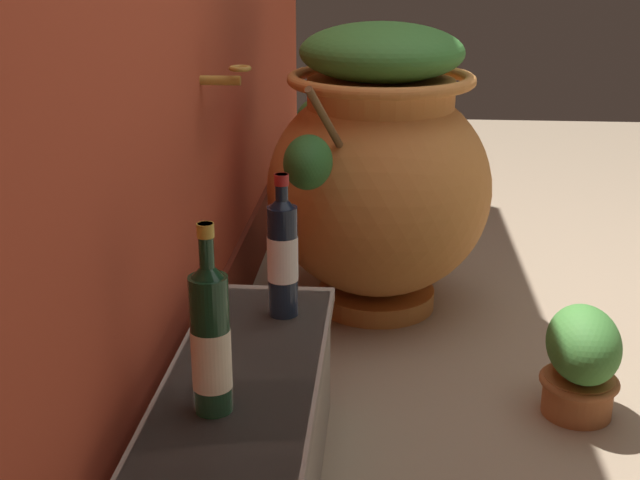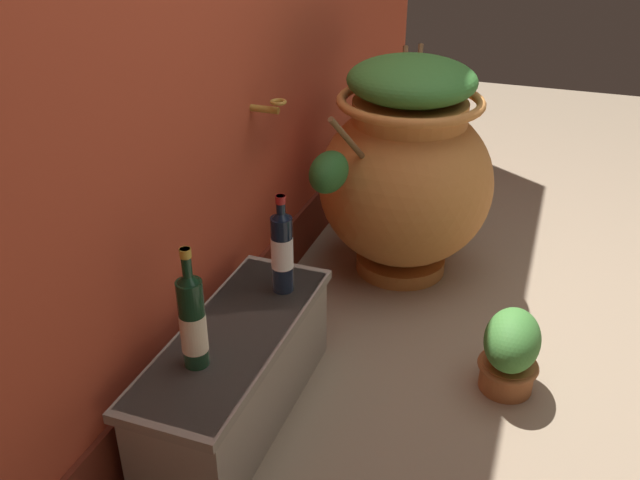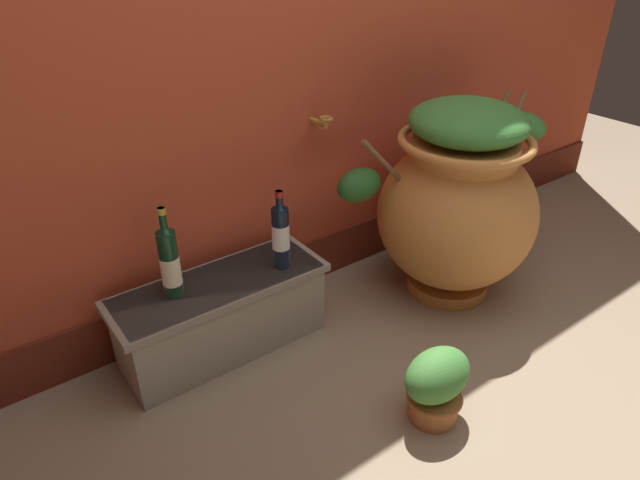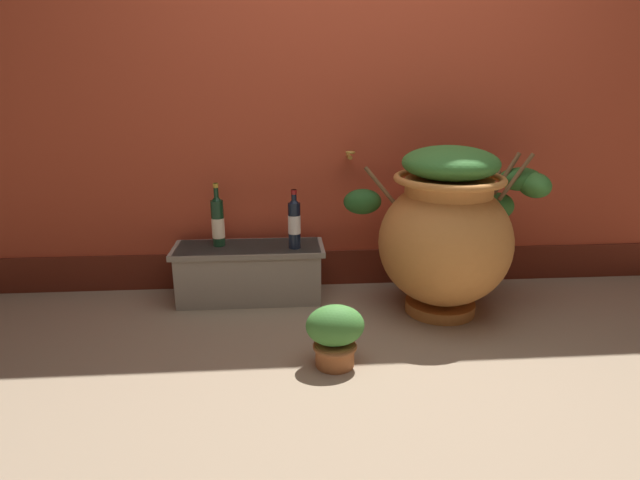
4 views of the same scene
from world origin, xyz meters
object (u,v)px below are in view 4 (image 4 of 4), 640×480
object	(u,v)px
terracotta_urn	(447,230)
wine_bottle_middle	(218,221)
potted_shrub	(335,334)
wine_bottle_left	(294,222)

from	to	relation	value
terracotta_urn	wine_bottle_middle	xyz separation A→B (m)	(-1.22, 0.27, -0.00)
terracotta_urn	potted_shrub	xyz separation A→B (m)	(-0.64, -0.52, -0.31)
terracotta_urn	potted_shrub	distance (m)	0.88
terracotta_urn	wine_bottle_left	world-z (taller)	terracotta_urn
potted_shrub	wine_bottle_left	bearing A→B (deg)	102.12
wine_bottle_left	wine_bottle_middle	size ratio (longest dim) A/B	0.92
wine_bottle_middle	terracotta_urn	bearing A→B (deg)	-12.66
wine_bottle_left	potted_shrub	bearing A→B (deg)	-77.88
terracotta_urn	wine_bottle_middle	size ratio (longest dim) A/B	3.03
terracotta_urn	wine_bottle_left	xyz separation A→B (m)	(-0.79, 0.20, 0.01)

